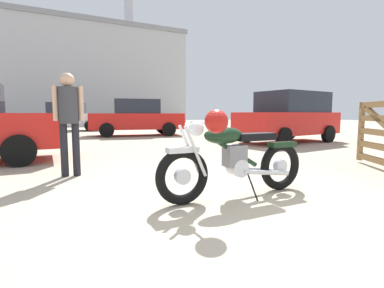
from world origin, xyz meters
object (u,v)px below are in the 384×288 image
(vintage_motorcycle, at_px, (233,158))
(bystander, at_px, (69,114))
(white_estate_far, at_px, (289,116))
(red_hatchback_near, at_px, (137,118))
(dark_sedan_left, at_px, (67,117))

(vintage_motorcycle, bearing_deg, bystander, -52.76)
(white_estate_far, distance_m, red_hatchback_near, 6.85)
(dark_sedan_left, bearing_deg, red_hatchback_near, -52.25)
(vintage_motorcycle, bearing_deg, dark_sedan_left, -86.96)
(vintage_motorcycle, height_order, bystander, bystander)
(vintage_motorcycle, bearing_deg, white_estate_far, -139.89)
(vintage_motorcycle, xyz_separation_m, red_hatchback_near, (1.08, 10.52, 0.34))
(bystander, height_order, red_hatchback_near, red_hatchback_near)
(bystander, bearing_deg, vintage_motorcycle, -138.81)
(white_estate_far, bearing_deg, dark_sedan_left, -66.71)
(vintage_motorcycle, relative_size, white_estate_far, 0.50)
(vintage_motorcycle, height_order, red_hatchback_near, red_hatchback_near)
(white_estate_far, height_order, dark_sedan_left, white_estate_far)
(red_hatchback_near, bearing_deg, dark_sedan_left, -54.16)
(vintage_motorcycle, relative_size, red_hatchback_near, 0.48)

